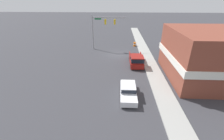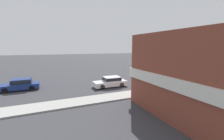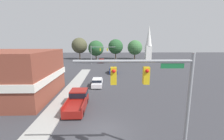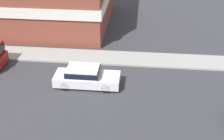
# 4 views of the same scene
# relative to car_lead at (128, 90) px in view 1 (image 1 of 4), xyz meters

# --- Properties ---
(ground_plane) EXTENTS (200.00, 200.00, 0.00)m
(ground_plane) POSITION_rel_car_lead_xyz_m (1.45, -14.13, -0.75)
(ground_plane) COLOR #38383D
(sidewalk_curb) EXTENTS (2.40, 60.00, 0.14)m
(sidewalk_curb) POSITION_rel_car_lead_xyz_m (-4.25, -14.13, -0.68)
(sidewalk_curb) COLOR #9E9E99
(sidewalk_curb) RESTS_ON ground
(near_signal_assembly) EXTENTS (7.17, 0.49, 7.31)m
(near_signal_assembly) POSITION_rel_car_lead_xyz_m (4.80, -17.66, 4.53)
(near_signal_assembly) COLOR gray
(near_signal_assembly) RESTS_ON ground
(car_lead) EXTENTS (1.79, 4.63, 1.43)m
(car_lead) POSITION_rel_car_lead_xyz_m (0.00, 0.00, 0.00)
(car_lead) COLOR black
(car_lead) RESTS_ON ground
(pickup_truck_parked) EXTENTS (2.14, 5.40, 1.93)m
(pickup_truck_parked) POSITION_rel_car_lead_xyz_m (-1.79, -8.99, 0.20)
(pickup_truck_parked) COLOR black
(pickup_truck_parked) RESTS_ON ground
(construction_barrel) EXTENTS (0.61, 0.61, 0.96)m
(construction_barrel) POSITION_rel_car_lead_xyz_m (-2.45, -20.31, -0.26)
(construction_barrel) COLOR orange
(construction_barrel) RESTS_ON ground
(corner_brick_building) EXTENTS (11.94, 11.47, 6.71)m
(corner_brick_building) POSITION_rel_car_lead_xyz_m (-11.78, -5.34, 2.57)
(corner_brick_building) COLOR brown
(corner_brick_building) RESTS_ON ground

